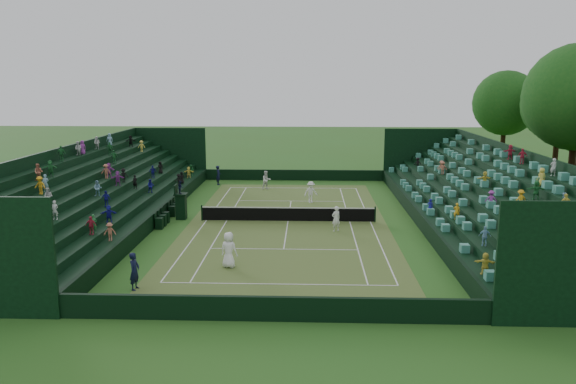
% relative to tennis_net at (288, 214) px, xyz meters
% --- Properties ---
extents(ground, '(160.00, 160.00, 0.00)m').
position_rel_tennis_net_xyz_m(ground, '(0.00, 0.00, -0.53)').
color(ground, '#315F1E').
rests_on(ground, ground).
extents(court_surface, '(12.97, 26.77, 0.01)m').
position_rel_tennis_net_xyz_m(court_surface, '(0.00, 0.00, -0.52)').
color(court_surface, '#2E6B23').
rests_on(court_surface, ground).
extents(perimeter_wall_north, '(17.17, 0.20, 1.00)m').
position_rel_tennis_net_xyz_m(perimeter_wall_north, '(0.00, 15.88, -0.03)').
color(perimeter_wall_north, black).
rests_on(perimeter_wall_north, ground).
extents(perimeter_wall_south, '(17.17, 0.20, 1.00)m').
position_rel_tennis_net_xyz_m(perimeter_wall_south, '(0.00, -15.88, -0.03)').
color(perimeter_wall_south, black).
rests_on(perimeter_wall_south, ground).
extents(perimeter_wall_east, '(0.20, 31.77, 1.00)m').
position_rel_tennis_net_xyz_m(perimeter_wall_east, '(8.48, 0.00, -0.03)').
color(perimeter_wall_east, black).
rests_on(perimeter_wall_east, ground).
extents(perimeter_wall_west, '(0.20, 31.77, 1.00)m').
position_rel_tennis_net_xyz_m(perimeter_wall_west, '(-8.48, 0.00, -0.03)').
color(perimeter_wall_west, black).
rests_on(perimeter_wall_west, ground).
extents(north_grandstand, '(6.60, 32.00, 4.90)m').
position_rel_tennis_net_xyz_m(north_grandstand, '(12.66, 0.00, 1.02)').
color(north_grandstand, black).
rests_on(north_grandstand, ground).
extents(south_grandstand, '(6.60, 32.00, 4.90)m').
position_rel_tennis_net_xyz_m(south_grandstand, '(-12.66, 0.00, 1.02)').
color(south_grandstand, black).
rests_on(south_grandstand, ground).
extents(tennis_net, '(11.67, 0.10, 1.06)m').
position_rel_tennis_net_xyz_m(tennis_net, '(0.00, 0.00, 0.00)').
color(tennis_net, black).
rests_on(tennis_net, ground).
extents(scoreboard_tower, '(2.00, 1.00, 3.70)m').
position_rel_tennis_net_xyz_m(scoreboard_tower, '(17.75, 16.00, 2.62)').
color(scoreboard_tower, black).
rests_on(scoreboard_tower, ground).
extents(tree_row, '(11.02, 36.14, 12.01)m').
position_rel_tennis_net_xyz_m(tree_row, '(22.45, 9.83, 6.50)').
color(tree_row, black).
rests_on(tree_row, ground).
extents(umpire_chair, '(0.84, 0.84, 2.64)m').
position_rel_tennis_net_xyz_m(umpire_chair, '(-7.27, 0.40, 0.60)').
color(umpire_chair, black).
rests_on(umpire_chair, ground).
extents(courtside_chairs, '(0.48, 5.45, 1.04)m').
position_rel_tennis_net_xyz_m(courtside_chairs, '(-8.09, 0.22, -0.13)').
color(courtside_chairs, black).
rests_on(courtside_chairs, ground).
extents(player_near_west, '(1.04, 0.85, 1.83)m').
position_rel_tennis_net_xyz_m(player_near_west, '(-2.61, -9.55, 0.39)').
color(player_near_west, white).
rests_on(player_near_west, ground).
extents(player_near_east, '(0.70, 0.62, 1.60)m').
position_rel_tennis_net_xyz_m(player_near_east, '(3.08, -2.41, 0.27)').
color(player_near_east, white).
rests_on(player_near_east, ground).
extents(player_far_west, '(0.97, 0.88, 1.62)m').
position_rel_tennis_net_xyz_m(player_far_west, '(-2.29, 11.23, 0.28)').
color(player_far_west, silver).
rests_on(player_far_west, ground).
extents(player_far_east, '(1.21, 0.92, 1.66)m').
position_rel_tennis_net_xyz_m(player_far_east, '(1.53, 5.94, 0.30)').
color(player_far_east, white).
rests_on(player_far_east, ground).
extents(line_judge_north, '(0.42, 0.64, 1.74)m').
position_rel_tennis_net_xyz_m(line_judge_north, '(-6.80, 13.33, 0.34)').
color(line_judge_north, black).
rests_on(line_judge_north, ground).
extents(line_judge_south, '(0.51, 0.69, 1.72)m').
position_rel_tennis_net_xyz_m(line_judge_south, '(-6.40, -12.74, 0.33)').
color(line_judge_south, black).
rests_on(line_judge_south, ground).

